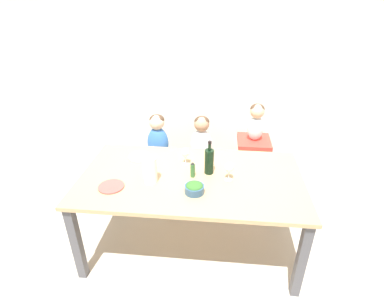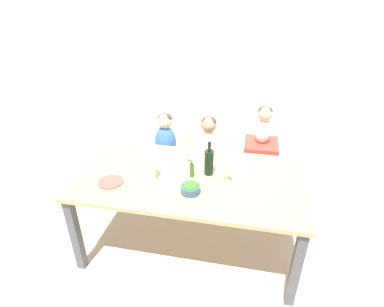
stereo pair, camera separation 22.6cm
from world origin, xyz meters
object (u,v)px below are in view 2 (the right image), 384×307
Objects in this scene: person_baby_right at (264,123)px; paper_towel_roll at (149,168)px; wine_glass_far at (187,152)px; dinner_plate_front_left at (111,182)px; chair_right_highchair at (260,156)px; person_child_left at (165,136)px; chair_far_center at (207,166)px; person_child_center at (208,139)px; salad_bowl_large at (190,188)px; chair_far_left at (166,162)px; dinner_plate_back_left at (143,154)px; wine_glass_near at (228,170)px; wine_bottle at (209,162)px.

person_baby_right is 1.32m from paper_towel_roll.
wine_glass_far is 0.79× the size of dinner_plate_front_left.
person_baby_right is 1.62m from dinner_plate_front_left.
person_child_left reaches higher than chair_right_highchair.
chair_far_center is at bearing 57.83° from dinner_plate_front_left.
wine_glass_far is (-0.10, -0.62, 0.15)m from person_child_center.
salad_bowl_large is at bearing -74.37° from wine_glass_far.
chair_right_highchair is at bearing 0.00° from chair_far_left.
person_baby_right is (0.57, 0.00, 0.24)m from person_child_center.
dinner_plate_front_left is (-0.17, -1.04, 0.38)m from chair_far_left.
dinner_plate_back_left reaches higher than chair_far_left.
person_child_center is 0.64m from wine_glass_far.
person_child_left reaches higher than wine_glass_far.
person_baby_right reaches higher than chair_right_highchair.
chair_far_center is (0.49, 0.00, 0.00)m from chair_far_left.
wine_glass_far is at bearing -99.34° from person_child_center.
dinner_plate_front_left reaches higher than chair_right_highchair.
wine_glass_far is (-0.39, 0.22, 0.00)m from wine_glass_near.
person_child_left is at bearing 80.92° from dinner_plate_front_left.
wine_bottle is (-0.45, -0.74, -0.09)m from person_baby_right.
person_child_left is at bearing 179.94° from chair_right_highchair.
chair_far_left is at bearing -179.91° from person_baby_right.
person_child_left is 3.20× the size of wine_glass_near.
person_child_left reaches higher than dinner_plate_back_left.
person_child_center reaches higher than wine_glass_near.
chair_right_highchair is 1.25m from dinner_plate_back_left.
paper_towel_roll reaches higher than wine_glass_near.
wine_glass_far is at bearing 37.56° from dinner_plate_front_left.
chair_far_left is 2.89× the size of wine_glass_far.
chair_far_left is at bearing 80.91° from dinner_plate_front_left.
wine_glass_near is at bearing -47.26° from chair_far_left.
chair_right_highchair is 1.45× the size of person_child_center.
wine_glass_near is (-0.28, -0.84, 0.29)m from chair_right_highchair.
person_child_left is 1.00× the size of person_child_center.
chair_far_center is at bearing -90.00° from person_child_center.
chair_far_left is 1.21m from person_baby_right.
person_child_center is at bearing 57.86° from dinner_plate_front_left.
salad_bowl_large is (0.37, -0.11, -0.07)m from paper_towel_roll.
person_child_left is at bearing 90.00° from chair_far_left.
wine_glass_far is 0.79× the size of dinner_plate_back_left.
wine_glass_near is 0.35m from salad_bowl_large.
chair_far_left and chair_far_center have the same top height.
dinner_plate_front_left is at bearing -122.14° from person_child_center.
dinner_plate_back_left is (-0.20, 0.40, -0.11)m from paper_towel_roll.
person_child_center is 0.77m from dinner_plate_back_left.
person_child_left reaches higher than salad_bowl_large.
person_baby_right reaches higher than salad_bowl_large.
chair_far_left is 1.24m from wine_glass_near.
person_baby_right is at bearing 42.59° from wine_glass_far.
chair_far_left is at bearing 122.17° from wine_glass_far.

